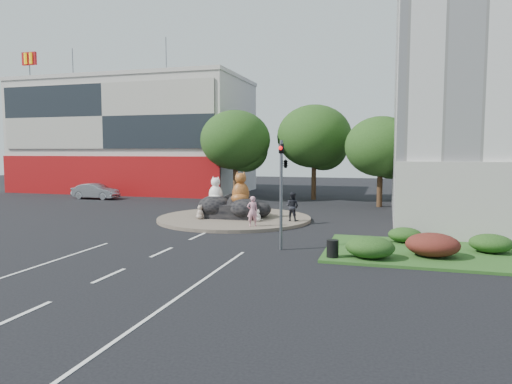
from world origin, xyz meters
TOP-DOWN VIEW (x-y plane):
  - ground at (0.00, 0.00)m, footprint 120.00×120.00m
  - roundabout_island at (0.00, 10.00)m, footprint 10.00×10.00m
  - rock_plinth at (0.00, 10.00)m, footprint 3.20×2.60m
  - shophouse_block at (-18.00, 27.91)m, footprint 25.20×12.30m
  - grass_verge at (12.00, 3.00)m, footprint 10.00×6.00m
  - tree_left at (-3.93, 22.06)m, footprint 6.46×6.46m
  - tree_mid at (3.07, 24.06)m, footprint 6.84×6.84m
  - tree_right at (9.07, 20.06)m, footprint 5.70×5.70m
  - hedge_near_green at (9.00, 1.00)m, footprint 2.00×1.60m
  - hedge_red at (11.50, 2.00)m, footprint 2.20×1.76m
  - hedge_mid_green at (14.00, 3.50)m, footprint 1.80×1.44m
  - hedge_back_green at (10.50, 4.80)m, footprint 1.60×1.28m
  - traffic_light at (5.10, 2.00)m, footprint 0.44×1.24m
  - street_lamp at (12.82, 8.00)m, footprint 2.34×0.22m
  - cat_white at (-1.20, 9.77)m, footprint 1.08×0.94m
  - cat_tabby at (0.50, 9.83)m, footprint 1.56×1.46m
  - kitten_calico at (-1.81, 8.56)m, footprint 0.63×0.57m
  - kitten_white at (1.98, 8.66)m, footprint 0.59×0.60m
  - pedestrian_pink at (2.19, 6.83)m, footprint 0.75×0.66m
  - pedestrian_dark at (4.00, 9.42)m, footprint 1.02×0.89m
  - parked_car at (-16.82, 18.77)m, footprint 4.44×1.56m
  - litter_bin at (7.50, 0.71)m, footprint 0.65×0.65m

SIDE VIEW (x-z plane):
  - ground at x=0.00m, z-range 0.00..0.00m
  - grass_verge at x=12.00m, z-range 0.00..0.12m
  - roundabout_island at x=0.00m, z-range 0.00..0.20m
  - hedge_back_green at x=10.50m, z-range 0.12..0.84m
  - litter_bin at x=7.50m, z-range 0.12..0.84m
  - hedge_mid_green at x=14.00m, z-range 0.12..0.93m
  - hedge_near_green at x=9.00m, z-range 0.12..1.02m
  - kitten_white at x=1.98m, z-range 0.20..0.96m
  - hedge_red at x=11.50m, z-range 0.12..1.11m
  - rock_plinth at x=0.00m, z-range 0.20..1.10m
  - kitten_calico at x=-1.81m, z-range 0.20..1.12m
  - parked_car at x=-16.82m, z-range 0.00..1.46m
  - pedestrian_pink at x=2.19m, z-range 0.20..1.94m
  - pedestrian_dark at x=4.00m, z-range 0.20..1.99m
  - cat_white at x=-1.20m, z-range 1.10..2.87m
  - cat_tabby at x=0.50m, z-range 1.10..3.22m
  - traffic_light at x=5.10m, z-range 1.12..6.12m
  - street_lamp at x=12.82m, z-range 0.52..8.58m
  - tree_right at x=9.07m, z-range 0.98..8.28m
  - tree_left at x=-3.93m, z-range 1.11..9.38m
  - tree_mid at x=3.07m, z-range 1.18..9.94m
  - shophouse_block at x=-18.00m, z-range -2.52..14.88m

